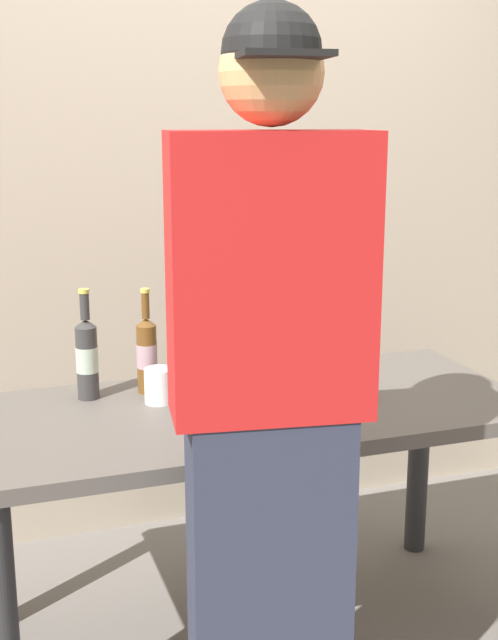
{
  "coord_description": "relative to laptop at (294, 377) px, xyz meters",
  "views": [
    {
      "loc": [
        -0.75,
        -2.13,
        1.53
      ],
      "look_at": [
        -0.01,
        0.0,
        0.98
      ],
      "focal_mm": 47.03,
      "sensor_mm": 36.0,
      "label": 1
    }
  ],
  "objects": [
    {
      "name": "ground_plane",
      "position": [
        -0.15,
        -0.07,
        -0.78
      ],
      "size": [
        8.0,
        8.0,
        0.0
      ],
      "primitive_type": "plane",
      "color": "slate",
      "rests_on": "ground"
    },
    {
      "name": "desk",
      "position": [
        -0.15,
        -0.07,
        -0.16
      ],
      "size": [
        1.57,
        0.7,
        0.73
      ],
      "color": "#56514C",
      "rests_on": "ground"
    },
    {
      "name": "laptop",
      "position": [
        0.0,
        0.0,
        0.0
      ],
      "size": [
        0.41,
        0.37,
        0.21
      ],
      "color": "#383D4C",
      "rests_on": "desk"
    },
    {
      "name": "beer_bottle_dark",
      "position": [
        -0.59,
        0.15,
        0.08
      ],
      "size": [
        0.06,
        0.06,
        0.32
      ],
      "color": "#333333",
      "rests_on": "desk"
    },
    {
      "name": "beer_bottle_green",
      "position": [
        -0.41,
        0.15,
        0.07
      ],
      "size": [
        0.06,
        0.06,
        0.31
      ],
      "color": "brown",
      "rests_on": "desk"
    },
    {
      "name": "person_figure",
      "position": [
        -0.3,
        -0.6,
        0.13
      ],
      "size": [
        0.45,
        0.32,
        1.75
      ],
      "color": "#2D3347",
      "rests_on": "ground"
    },
    {
      "name": "coffee_mug",
      "position": [
        -0.4,
        0.04,
        0.0
      ],
      "size": [
        0.12,
        0.08,
        0.1
      ],
      "color": "white",
      "rests_on": "desk"
    },
    {
      "name": "back_wall",
      "position": [
        -0.15,
        0.78,
        0.52
      ],
      "size": [
        6.0,
        0.1,
        2.6
      ],
      "primitive_type": "cube",
      "color": "tan",
      "rests_on": "ground"
    }
  ]
}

